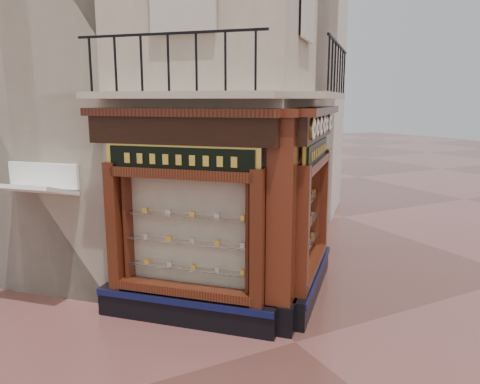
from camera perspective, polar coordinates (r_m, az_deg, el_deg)
ground at (r=8.55m, az=6.75°, el=-17.72°), size 80.00×80.00×0.00m
main_building at (r=13.15m, az=-8.85°, el=19.27°), size 11.31×11.31×12.00m
neighbour_left at (r=14.94m, az=-21.44°, el=15.73°), size 11.31×11.31×11.00m
neighbour_right at (r=16.30m, az=-3.20°, el=16.01°), size 11.31×11.31×11.00m
shopfront_left at (r=8.50m, az=-6.89°, el=-3.51°), size 2.86×2.86×3.98m
shopfront_right at (r=9.82m, az=8.62°, el=-1.55°), size 2.86×2.86×3.98m
corner_pilaster at (r=8.20m, az=5.08°, el=-4.24°), size 0.85×0.85×3.98m
balcony at (r=8.75m, az=1.77°, el=11.81°), size 5.94×2.97×1.03m
clock_a at (r=8.29m, az=8.86°, el=7.59°), size 0.32×0.32×0.40m
clock_b at (r=8.76m, az=9.33°, el=7.76°), size 0.28×0.28×0.35m
clock_c at (r=9.25m, az=9.77°, el=7.92°), size 0.31×0.31×0.38m
clock_d at (r=9.77m, az=10.18°, el=8.07°), size 0.30×0.30×0.37m
clock_e at (r=10.16m, az=10.46°, el=8.17°), size 0.26×0.26×0.32m
clock_f at (r=10.75m, az=10.85°, el=8.31°), size 0.32×0.32×0.40m
awning at (r=10.57m, az=-23.33°, el=-12.72°), size 1.83×1.83×0.35m
signboard_left at (r=8.22m, az=-7.29°, el=3.96°), size 2.11×2.11×0.56m
signboard_right at (r=9.63m, az=9.27°, el=4.95°), size 1.99×1.99×0.53m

